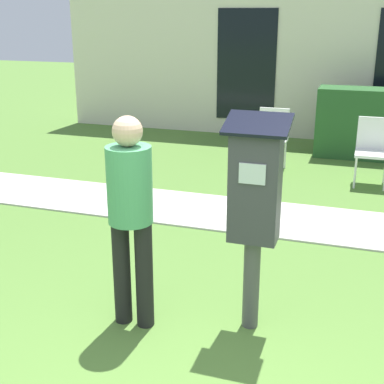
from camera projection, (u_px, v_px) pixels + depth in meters
sidewalk at (281, 219)px, 6.04m from camera, size 12.00×1.10×0.02m
building_facade at (326, 50)px, 9.42m from camera, size 10.00×0.26×3.20m
parking_meter at (255, 197)px, 3.70m from camera, size 0.44×0.31×1.59m
person_standing at (130, 207)px, 3.76m from camera, size 0.32×0.32×1.58m
outdoor_chair_left at (272, 134)px, 7.85m from camera, size 0.44×0.44×0.90m
outdoor_chair_middle at (373, 146)px, 7.17m from camera, size 0.44×0.44×0.90m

